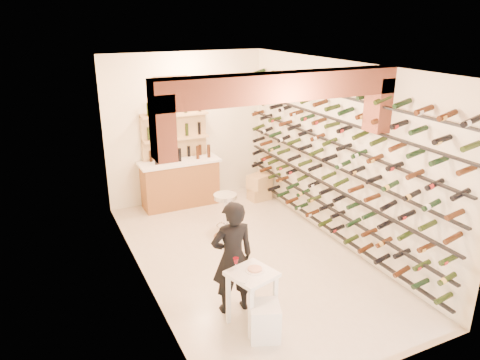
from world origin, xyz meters
The scene contains 11 objects.
ground centered at (0.00, 0.00, 0.00)m, with size 6.00×6.00×0.00m, color beige.
room_shell centered at (0.00, -0.26, 2.25)m, with size 3.52×6.02×3.21m.
wine_rack centered at (1.53, 0.00, 1.55)m, with size 0.32×5.70×2.56m.
back_counter centered at (-0.30, 2.65, 0.53)m, with size 1.70×0.62×1.29m.
back_shelving centered at (-0.30, 2.89, 1.17)m, with size 1.40×0.31×2.73m.
tasting_table centered at (-0.74, -1.61, 0.64)m, with size 0.67×0.67×0.95m.
white_stool centered at (-0.71, -1.92, 0.24)m, with size 0.38×0.38×0.47m, color white.
person centered at (-0.84, -1.22, 0.82)m, with size 0.60×0.39×1.63m, color black.
chrome_barstool centered at (-0.05, 0.81, 0.50)m, with size 0.45×0.45×0.86m.
crate_lower centered at (1.38, 2.20, 0.14)m, with size 0.47×0.33×0.28m, color tan.
crate_upper centered at (1.38, 2.20, 0.43)m, with size 0.51×0.35×0.30m, color tan.
Camera 1 is at (-3.05, -6.12, 3.89)m, focal length 33.97 mm.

